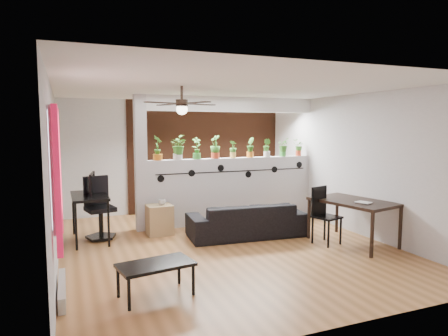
{
  "coord_description": "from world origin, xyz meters",
  "views": [
    {
      "loc": [
        -2.45,
        -6.1,
        2.01
      ],
      "look_at": [
        0.24,
        0.6,
        1.25
      ],
      "focal_mm": 32.0,
      "sensor_mm": 36.0,
      "label": 1
    }
  ],
  "objects_px": {
    "potted_plant_4": "(233,149)",
    "office_chair": "(99,212)",
    "potted_plant_7": "(283,147)",
    "coffee_table": "(156,267)",
    "ceiling_fan": "(182,105)",
    "cube_shelf": "(160,220)",
    "potted_plant_5": "(250,147)",
    "potted_plant_0": "(158,147)",
    "dining_table": "(353,205)",
    "potted_plant_1": "(178,147)",
    "sofa": "(246,220)",
    "potted_plant_2": "(197,148)",
    "folding_chair": "(323,210)",
    "computer_desk": "(89,199)",
    "potted_plant_8": "(298,147)",
    "cup": "(162,202)",
    "potted_plant_3": "(215,146)",
    "potted_plant_6": "(267,147)"
  },
  "relations": [
    {
      "from": "dining_table",
      "to": "potted_plant_6",
      "type": "bearing_deg",
      "value": 102.47
    },
    {
      "from": "potted_plant_1",
      "to": "potted_plant_7",
      "type": "distance_m",
      "value": 2.37
    },
    {
      "from": "potted_plant_8",
      "to": "office_chair",
      "type": "bearing_deg",
      "value": -176.33
    },
    {
      "from": "cup",
      "to": "potted_plant_3",
      "type": "bearing_deg",
      "value": 18.92
    },
    {
      "from": "potted_plant_1",
      "to": "cube_shelf",
      "type": "relative_size",
      "value": 0.88
    },
    {
      "from": "dining_table",
      "to": "folding_chair",
      "type": "xyz_separation_m",
      "value": [
        -0.45,
        0.23,
        -0.1
      ]
    },
    {
      "from": "potted_plant_5",
      "to": "potted_plant_8",
      "type": "bearing_deg",
      "value": -0.0
    },
    {
      "from": "potted_plant_1",
      "to": "sofa",
      "type": "height_order",
      "value": "potted_plant_1"
    },
    {
      "from": "potted_plant_4",
      "to": "computer_desk",
      "type": "height_order",
      "value": "potted_plant_4"
    },
    {
      "from": "potted_plant_7",
      "to": "coffee_table",
      "type": "height_order",
      "value": "potted_plant_7"
    },
    {
      "from": "potted_plant_4",
      "to": "office_chair",
      "type": "relative_size",
      "value": 0.33
    },
    {
      "from": "potted_plant_4",
      "to": "sofa",
      "type": "relative_size",
      "value": 0.18
    },
    {
      "from": "potted_plant_3",
      "to": "computer_desk",
      "type": "bearing_deg",
      "value": -172.21
    },
    {
      "from": "potted_plant_3",
      "to": "potted_plant_7",
      "type": "xyz_separation_m",
      "value": [
        1.58,
        0.0,
        -0.04
      ]
    },
    {
      "from": "sofa",
      "to": "computer_desk",
      "type": "relative_size",
      "value": 1.77
    },
    {
      "from": "office_chair",
      "to": "computer_desk",
      "type": "bearing_deg",
      "value": -158.32
    },
    {
      "from": "folding_chair",
      "to": "coffee_table",
      "type": "bearing_deg",
      "value": -160.72
    },
    {
      "from": "potted_plant_5",
      "to": "cube_shelf",
      "type": "distance_m",
      "value": 2.46
    },
    {
      "from": "potted_plant_5",
      "to": "office_chair",
      "type": "relative_size",
      "value": 0.38
    },
    {
      "from": "potted_plant_0",
      "to": "dining_table",
      "type": "height_order",
      "value": "potted_plant_0"
    },
    {
      "from": "sofa",
      "to": "potted_plant_1",
      "type": "bearing_deg",
      "value": -44.46
    },
    {
      "from": "potted_plant_6",
      "to": "sofa",
      "type": "xyz_separation_m",
      "value": [
        -1.0,
        -1.13,
        -1.27
      ]
    },
    {
      "from": "potted_plant_8",
      "to": "potted_plant_3",
      "type": "bearing_deg",
      "value": 180.0
    },
    {
      "from": "potted_plant_8",
      "to": "coffee_table",
      "type": "bearing_deg",
      "value": -141.54
    },
    {
      "from": "ceiling_fan",
      "to": "cube_shelf",
      "type": "distance_m",
      "value": 2.46
    },
    {
      "from": "potted_plant_0",
      "to": "potted_plant_5",
      "type": "bearing_deg",
      "value": 0.0
    },
    {
      "from": "potted_plant_8",
      "to": "cup",
      "type": "distance_m",
      "value": 3.35
    },
    {
      "from": "potted_plant_4",
      "to": "potted_plant_8",
      "type": "relative_size",
      "value": 0.98
    },
    {
      "from": "ceiling_fan",
      "to": "folding_chair",
      "type": "distance_m",
      "value": 2.99
    },
    {
      "from": "sofa",
      "to": "ceiling_fan",
      "type": "bearing_deg",
      "value": 30.65
    },
    {
      "from": "potted_plant_2",
      "to": "folding_chair",
      "type": "relative_size",
      "value": 0.45
    },
    {
      "from": "coffee_table",
      "to": "potted_plant_4",
      "type": "bearing_deg",
      "value": 53.24
    },
    {
      "from": "potted_plant_4",
      "to": "potted_plant_7",
      "type": "distance_m",
      "value": 1.19
    },
    {
      "from": "potted_plant_7",
      "to": "coffee_table",
      "type": "bearing_deg",
      "value": -138.52
    },
    {
      "from": "ceiling_fan",
      "to": "sofa",
      "type": "height_order",
      "value": "ceiling_fan"
    },
    {
      "from": "folding_chair",
      "to": "coffee_table",
      "type": "height_order",
      "value": "folding_chair"
    },
    {
      "from": "office_chair",
      "to": "dining_table",
      "type": "bearing_deg",
      "value": -25.91
    },
    {
      "from": "potted_plant_3",
      "to": "folding_chair",
      "type": "bearing_deg",
      "value": -58.41
    },
    {
      "from": "potted_plant_2",
      "to": "sofa",
      "type": "relative_size",
      "value": 0.22
    },
    {
      "from": "potted_plant_1",
      "to": "potted_plant_2",
      "type": "xyz_separation_m",
      "value": [
        0.4,
        0.0,
        -0.03
      ]
    },
    {
      "from": "office_chair",
      "to": "dining_table",
      "type": "xyz_separation_m",
      "value": [
        4.0,
        -1.94,
        0.19
      ]
    },
    {
      "from": "potted_plant_8",
      "to": "sofa",
      "type": "distance_m",
      "value": 2.46
    },
    {
      "from": "potted_plant_1",
      "to": "dining_table",
      "type": "bearing_deg",
      "value": -41.97
    },
    {
      "from": "computer_desk",
      "to": "potted_plant_5",
      "type": "bearing_deg",
      "value": 5.93
    },
    {
      "from": "cube_shelf",
      "to": "coffee_table",
      "type": "height_order",
      "value": "cube_shelf"
    },
    {
      "from": "ceiling_fan",
      "to": "dining_table",
      "type": "relative_size",
      "value": 0.78
    },
    {
      "from": "potted_plant_4",
      "to": "potted_plant_5",
      "type": "height_order",
      "value": "potted_plant_5"
    },
    {
      "from": "office_chair",
      "to": "potted_plant_0",
      "type": "bearing_deg",
      "value": 13.63
    },
    {
      "from": "coffee_table",
      "to": "potted_plant_7",
      "type": "bearing_deg",
      "value": 41.48
    },
    {
      "from": "sofa",
      "to": "office_chair",
      "type": "xyz_separation_m",
      "value": [
        -2.5,
        0.85,
        0.19
      ]
    }
  ]
}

